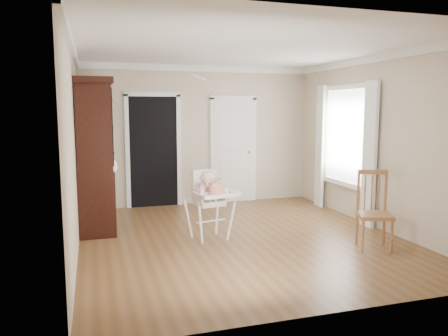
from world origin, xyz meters
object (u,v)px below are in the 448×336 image
object	(u,v)px
high_chair	(209,196)
dining_chair	(374,213)
china_cabinet	(95,155)
sippy_cup	(202,188)
cake	(217,190)

from	to	relation	value
high_chair	dining_chair	bearing A→B (deg)	-38.63
high_chair	china_cabinet	xyz separation A→B (m)	(-1.54, 1.08, 0.53)
china_cabinet	dining_chair	bearing A→B (deg)	-30.98
high_chair	sippy_cup	world-z (taller)	high_chair
cake	dining_chair	size ratio (longest dim) A/B	0.26
cake	china_cabinet	xyz separation A→B (m)	(-1.58, 1.35, 0.39)
cake	dining_chair	bearing A→B (deg)	-21.65
high_chair	cake	size ratio (longest dim) A/B	3.76
high_chair	dining_chair	xyz separation A→B (m)	(2.00, -1.04, -0.14)
cake	dining_chair	world-z (taller)	dining_chair
cake	dining_chair	xyz separation A→B (m)	(1.96, -0.78, -0.28)
sippy_cup	dining_chair	xyz separation A→B (m)	(2.15, -0.89, -0.29)
high_chair	dining_chair	world-z (taller)	dining_chair
sippy_cup	dining_chair	size ratio (longest dim) A/B	0.17
high_chair	sippy_cup	bearing A→B (deg)	-146.59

